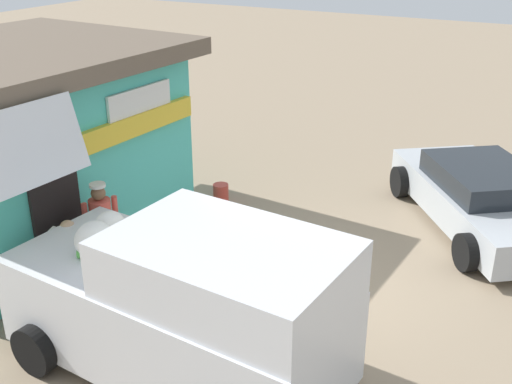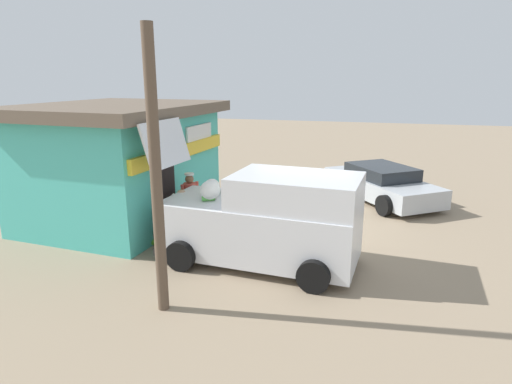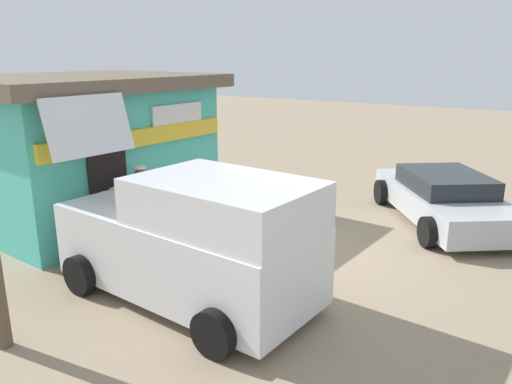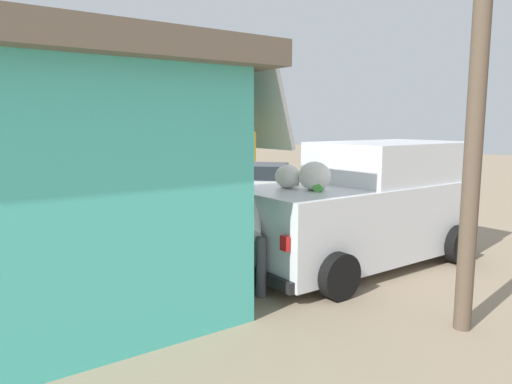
{
  "view_description": "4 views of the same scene",
  "coord_description": "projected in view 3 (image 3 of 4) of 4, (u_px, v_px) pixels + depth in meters",
  "views": [
    {
      "loc": [
        -8.01,
        -3.29,
        5.32
      ],
      "look_at": [
        0.2,
        1.08,
        1.26
      ],
      "focal_mm": 43.77,
      "sensor_mm": 36.0,
      "label": 1
    },
    {
      "loc": [
        -11.69,
        -1.72,
        4.12
      ],
      "look_at": [
        -0.22,
        1.44,
        0.95
      ],
      "focal_mm": 30.52,
      "sensor_mm": 36.0,
      "label": 2
    },
    {
      "loc": [
        -8.42,
        -4.27,
        3.86
      ],
      "look_at": [
        -0.12,
        1.01,
        1.1
      ],
      "focal_mm": 34.79,
      "sensor_mm": 36.0,
      "label": 3
    },
    {
      "loc": [
        -7.79,
        7.23,
        2.45
      ],
      "look_at": [
        -0.67,
        1.15,
        1.08
      ],
      "focal_mm": 33.76,
      "sensor_mm": 36.0,
      "label": 4
    }
  ],
  "objects": [
    {
      "name": "ground_plane",
      "position": [
        301.0,
        250.0,
        10.09
      ],
      "size": [
        60.0,
        60.0,
        0.0
      ],
      "primitive_type": "plane",
      "color": "gray"
    },
    {
      "name": "storefront_bar",
      "position": [
        85.0,
        147.0,
        11.72
      ],
      "size": [
        5.93,
        5.01,
        3.37
      ],
      "color": "#4CC6B7",
      "rests_on": "ground_plane"
    },
    {
      "name": "delivery_van",
      "position": [
        193.0,
        239.0,
        7.8
      ],
      "size": [
        2.52,
        4.78,
        3.14
      ],
      "color": "silver",
      "rests_on": "ground_plane"
    },
    {
      "name": "parked_sedan",
      "position": [
        444.0,
        198.0,
        11.62
      ],
      "size": [
        4.69,
        4.14,
        1.19
      ],
      "color": "#B2B7BC",
      "rests_on": "ground_plane"
    },
    {
      "name": "vendor_standing",
      "position": [
        142.0,
        200.0,
        10.11
      ],
      "size": [
        0.51,
        0.46,
        1.68
      ],
      "color": "navy",
      "rests_on": "ground_plane"
    },
    {
      "name": "customer_bending",
      "position": [
        97.0,
        217.0,
        9.25
      ],
      "size": [
        0.75,
        0.73,
        1.46
      ],
      "color": "#4C4C51",
      "rests_on": "ground_plane"
    },
    {
      "name": "unloaded_banana_pile",
      "position": [
        73.0,
        241.0,
        9.99
      ],
      "size": [
        0.67,
        1.01,
        0.46
      ],
      "color": "silver",
      "rests_on": "ground_plane"
    },
    {
      "name": "paint_bucket",
      "position": [
        240.0,
        197.0,
        13.09
      ],
      "size": [
        0.32,
        0.32,
        0.39
      ],
      "primitive_type": "cylinder",
      "color": "#BF3F33",
      "rests_on": "ground_plane"
    }
  ]
}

